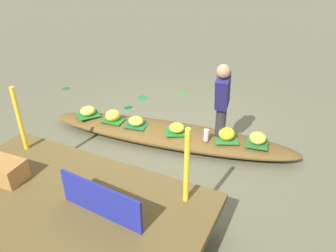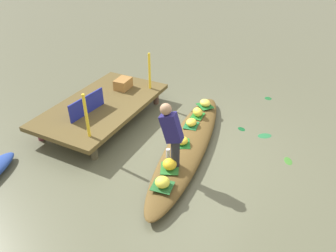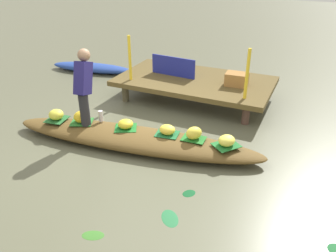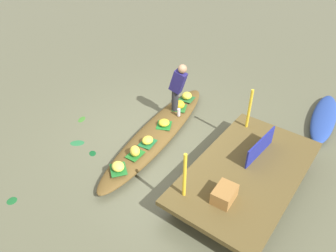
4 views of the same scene
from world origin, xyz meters
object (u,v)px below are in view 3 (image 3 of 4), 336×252
(banana_bunch_0, at_px, (56,115))
(water_bottle, at_px, (101,116))
(banana_bunch_2, at_px, (227,141))
(produce_crate, at_px, (237,79))
(vendor_person, at_px, (84,84))
(market_banner, at_px, (173,66))
(banana_bunch_5, at_px, (126,124))
(banana_bunch_4, at_px, (81,117))
(banana_bunch_3, at_px, (194,133))
(vendor_boat, at_px, (134,139))
(moored_boat, at_px, (92,68))
(banana_bunch_1, at_px, (167,130))

(banana_bunch_0, xyz_separation_m, water_bottle, (0.73, 0.27, 0.00))
(banana_bunch_2, distance_m, produce_crate, 2.11)
(banana_bunch_0, bearing_deg, water_bottle, 19.98)
(vendor_person, distance_m, market_banner, 2.40)
(banana_bunch_5, bearing_deg, banana_bunch_0, -169.96)
(banana_bunch_0, height_order, banana_bunch_4, banana_bunch_4)
(banana_bunch_3, bearing_deg, banana_bunch_5, -173.42)
(vendor_person, bearing_deg, vendor_boat, 3.00)
(water_bottle, xyz_separation_m, produce_crate, (1.77, 2.17, 0.22))
(moored_boat, distance_m, vendor_person, 3.67)
(banana_bunch_0, relative_size, banana_bunch_2, 0.94)
(banana_bunch_5, height_order, market_banner, market_banner)
(banana_bunch_5, distance_m, water_bottle, 0.52)
(banana_bunch_4, distance_m, water_bottle, 0.32)
(banana_bunch_2, bearing_deg, banana_bunch_4, -173.53)
(vendor_person, bearing_deg, banana_bunch_0, -168.53)
(banana_bunch_0, distance_m, banana_bunch_1, 1.98)
(banana_bunch_5, height_order, vendor_person, vendor_person)
(vendor_boat, xyz_separation_m, vendor_person, (-0.85, -0.04, 0.83))
(banana_bunch_4, relative_size, vendor_person, 0.20)
(vendor_boat, bearing_deg, produce_crate, 56.92)
(banana_bunch_2, xyz_separation_m, vendor_person, (-2.33, -0.26, 0.62))
(moored_boat, height_order, banana_bunch_1, banana_bunch_1)
(banana_bunch_1, bearing_deg, banana_bunch_2, 3.11)
(moored_boat, bearing_deg, banana_bunch_1, -46.68)
(banana_bunch_3, relative_size, banana_bunch_5, 1.02)
(vendor_person, bearing_deg, banana_bunch_4, -169.53)
(banana_bunch_0, height_order, water_bottle, water_bottle)
(banana_bunch_2, relative_size, produce_crate, 0.61)
(banana_bunch_5, bearing_deg, banana_bunch_4, -170.95)
(banana_bunch_0, distance_m, market_banner, 2.70)
(banana_bunch_5, relative_size, produce_crate, 0.57)
(banana_bunch_0, height_order, vendor_person, vendor_person)
(moored_boat, height_order, banana_bunch_0, banana_bunch_0)
(market_banner, bearing_deg, produce_crate, 4.29)
(water_bottle, bearing_deg, banana_bunch_3, 2.98)
(vendor_boat, relative_size, moored_boat, 1.89)
(banana_bunch_5, xyz_separation_m, water_bottle, (-0.52, 0.05, 0.02))
(banana_bunch_2, height_order, banana_bunch_4, banana_bunch_4)
(banana_bunch_5, bearing_deg, banana_bunch_3, 6.58)
(banana_bunch_0, xyz_separation_m, banana_bunch_2, (2.91, 0.37, -0.01))
(banana_bunch_3, height_order, market_banner, market_banner)
(banana_bunch_3, xyz_separation_m, market_banner, (-1.28, 2.08, 0.30))
(banana_bunch_2, bearing_deg, banana_bunch_0, -172.69)
(market_banner, bearing_deg, moored_boat, 171.46)
(banana_bunch_1, distance_m, produce_crate, 2.19)
(produce_crate, bearing_deg, banana_bunch_3, -93.03)
(banana_bunch_5, bearing_deg, banana_bunch_1, 8.07)
(banana_bunch_5, distance_m, produce_crate, 2.55)
(banana_bunch_2, bearing_deg, banana_bunch_1, -176.89)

